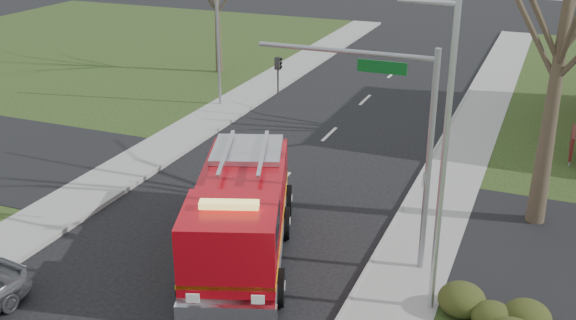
% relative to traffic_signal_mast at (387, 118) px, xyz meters
% --- Properties ---
extents(ground, '(120.00, 120.00, 0.00)m').
position_rel_traffic_signal_mast_xyz_m(ground, '(-5.21, -1.50, -4.71)').
color(ground, black).
rests_on(ground, ground).
extents(sidewalk_right, '(2.40, 80.00, 0.15)m').
position_rel_traffic_signal_mast_xyz_m(sidewalk_right, '(0.99, -1.50, -4.63)').
color(sidewalk_right, '#999A94').
rests_on(sidewalk_right, ground).
extents(sidewalk_left, '(2.40, 80.00, 0.15)m').
position_rel_traffic_signal_mast_xyz_m(sidewalk_left, '(-11.41, -1.50, -4.63)').
color(sidewalk_left, '#999A94').
rests_on(sidewalk_left, ground).
extents(health_center_sign, '(0.12, 2.00, 1.40)m').
position_rel_traffic_signal_mast_xyz_m(health_center_sign, '(5.29, 11.00, -3.83)').
color(health_center_sign, '#541513').
rests_on(health_center_sign, ground).
extents(hedge_corner, '(2.80, 2.00, 0.90)m').
position_rel_traffic_signal_mast_xyz_m(hedge_corner, '(3.79, -2.50, -4.13)').
color(hedge_corner, '#2C3513').
rests_on(hedge_corner, lawn_right).
extents(bare_tree_near, '(6.00, 6.00, 12.00)m').
position_rel_traffic_signal_mast_xyz_m(bare_tree_near, '(4.29, 4.50, 2.71)').
color(bare_tree_near, '#3C3023').
rests_on(bare_tree_near, ground).
extents(traffic_signal_mast, '(5.29, 0.18, 6.80)m').
position_rel_traffic_signal_mast_xyz_m(traffic_signal_mast, '(0.00, 0.00, 0.00)').
color(traffic_signal_mast, gray).
rests_on(traffic_signal_mast, ground).
extents(streetlight_pole, '(1.48, 0.16, 8.40)m').
position_rel_traffic_signal_mast_xyz_m(streetlight_pole, '(1.93, -2.00, -0.16)').
color(streetlight_pole, '#B7BABF').
rests_on(streetlight_pole, ground).
extents(utility_pole_far, '(0.14, 0.14, 7.00)m').
position_rel_traffic_signal_mast_xyz_m(utility_pole_far, '(-12.01, 12.50, -1.21)').
color(utility_pole_far, gray).
rests_on(utility_pole_far, ground).
extents(fire_engine, '(5.09, 8.11, 3.09)m').
position_rel_traffic_signal_mast_xyz_m(fire_engine, '(-4.04, -1.34, -3.31)').
color(fire_engine, '#AB0711').
rests_on(fire_engine, ground).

